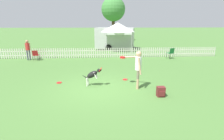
{
  "coord_description": "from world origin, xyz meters",
  "views": [
    {
      "loc": [
        0.07,
        -7.56,
        2.91
      ],
      "look_at": [
        0.58,
        0.2,
        0.82
      ],
      "focal_mm": 28.0,
      "sensor_mm": 36.0,
      "label": 1
    }
  ],
  "objects_px": {
    "handler_person": "(137,65)",
    "equipment_trailer": "(115,38)",
    "frisbee_near_dog": "(125,80)",
    "folding_chair_blue_left": "(36,54)",
    "spectator_standing": "(28,48)",
    "folding_chair_center": "(171,52)",
    "leaping_dog": "(93,74)",
    "canopy_tent_main": "(118,28)",
    "tree_left_grove": "(113,10)",
    "backpack_on_grass": "(161,92)",
    "frisbee_near_handler": "(59,83)"
  },
  "relations": [
    {
      "from": "handler_person",
      "to": "equipment_trailer",
      "type": "relative_size",
      "value": 0.33
    },
    {
      "from": "frisbee_near_dog",
      "to": "folding_chair_blue_left",
      "type": "height_order",
      "value": "folding_chair_blue_left"
    },
    {
      "from": "folding_chair_blue_left",
      "to": "spectator_standing",
      "type": "height_order",
      "value": "spectator_standing"
    },
    {
      "from": "frisbee_near_dog",
      "to": "folding_chair_center",
      "type": "bearing_deg",
      "value": 49.63
    },
    {
      "from": "frisbee_near_dog",
      "to": "equipment_trailer",
      "type": "height_order",
      "value": "equipment_trailer"
    },
    {
      "from": "frisbee_near_dog",
      "to": "folding_chair_center",
      "type": "xyz_separation_m",
      "value": [
        4.63,
        5.45,
        0.54
      ]
    },
    {
      "from": "handler_person",
      "to": "leaping_dog",
      "type": "height_order",
      "value": "handler_person"
    },
    {
      "from": "folding_chair_blue_left",
      "to": "canopy_tent_main",
      "type": "distance_m",
      "value": 8.48
    },
    {
      "from": "handler_person",
      "to": "folding_chair_center",
      "type": "relative_size",
      "value": 1.89
    },
    {
      "from": "handler_person",
      "to": "spectator_standing",
      "type": "height_order",
      "value": "handler_person"
    },
    {
      "from": "folding_chair_blue_left",
      "to": "tree_left_grove",
      "type": "height_order",
      "value": "tree_left_grove"
    },
    {
      "from": "spectator_standing",
      "to": "equipment_trailer",
      "type": "xyz_separation_m",
      "value": [
        7.51,
        5.66,
        0.31
      ]
    },
    {
      "from": "frisbee_near_dog",
      "to": "backpack_on_grass",
      "type": "xyz_separation_m",
      "value": [
        1.16,
        -2.27,
        0.19
      ]
    },
    {
      "from": "folding_chair_center",
      "to": "spectator_standing",
      "type": "distance_m",
      "value": 11.78
    },
    {
      "from": "spectator_standing",
      "to": "folding_chair_blue_left",
      "type": "bearing_deg",
      "value": 158.73
    },
    {
      "from": "equipment_trailer",
      "to": "handler_person",
      "type": "bearing_deg",
      "value": -76.38
    },
    {
      "from": "leaping_dog",
      "to": "spectator_standing",
      "type": "relative_size",
      "value": 0.63
    },
    {
      "from": "leaping_dog",
      "to": "handler_person",
      "type": "bearing_deg",
      "value": 90.33
    },
    {
      "from": "handler_person",
      "to": "canopy_tent_main",
      "type": "distance_m",
      "value": 11.08
    },
    {
      "from": "folding_chair_blue_left",
      "to": "equipment_trailer",
      "type": "xyz_separation_m",
      "value": [
        6.87,
        5.86,
        0.8
      ]
    },
    {
      "from": "backpack_on_grass",
      "to": "spectator_standing",
      "type": "relative_size",
      "value": 0.25
    },
    {
      "from": "frisbee_near_handler",
      "to": "folding_chair_center",
      "type": "xyz_separation_m",
      "value": [
        8.03,
        5.74,
        0.54
      ]
    },
    {
      "from": "folding_chair_blue_left",
      "to": "canopy_tent_main",
      "type": "bearing_deg",
      "value": -149.14
    },
    {
      "from": "frisbee_near_dog",
      "to": "folding_chair_blue_left",
      "type": "relative_size",
      "value": 0.31
    },
    {
      "from": "backpack_on_grass",
      "to": "folding_chair_blue_left",
      "type": "bearing_deg",
      "value": 134.82
    },
    {
      "from": "leaping_dog",
      "to": "canopy_tent_main",
      "type": "distance_m",
      "value": 10.96
    },
    {
      "from": "handler_person",
      "to": "frisbee_near_dog",
      "type": "height_order",
      "value": "handler_person"
    },
    {
      "from": "leaping_dog",
      "to": "folding_chair_center",
      "type": "distance_m",
      "value": 8.9
    },
    {
      "from": "backpack_on_grass",
      "to": "tree_left_grove",
      "type": "bearing_deg",
      "value": 90.69
    },
    {
      "from": "handler_person",
      "to": "tree_left_grove",
      "type": "distance_m",
      "value": 22.67
    },
    {
      "from": "folding_chair_blue_left",
      "to": "equipment_trailer",
      "type": "bearing_deg",
      "value": -140.2
    },
    {
      "from": "tree_left_grove",
      "to": "frisbee_near_dog",
      "type": "bearing_deg",
      "value": -92.38
    },
    {
      "from": "handler_person",
      "to": "frisbee_near_handler",
      "type": "height_order",
      "value": "handler_person"
    },
    {
      "from": "canopy_tent_main",
      "to": "tree_left_grove",
      "type": "distance_m",
      "value": 11.63
    },
    {
      "from": "leaping_dog",
      "to": "folding_chair_blue_left",
      "type": "bearing_deg",
      "value": -130.25
    },
    {
      "from": "frisbee_near_dog",
      "to": "canopy_tent_main",
      "type": "relative_size",
      "value": 0.08
    },
    {
      "from": "folding_chair_blue_left",
      "to": "folding_chair_center",
      "type": "bearing_deg",
      "value": 179.46
    },
    {
      "from": "frisbee_near_handler",
      "to": "handler_person",
      "type": "bearing_deg",
      "value": -14.41
    },
    {
      "from": "leaping_dog",
      "to": "frisbee_near_dog",
      "type": "distance_m",
      "value": 1.95
    },
    {
      "from": "canopy_tent_main",
      "to": "equipment_trailer",
      "type": "bearing_deg",
      "value": 96.14
    },
    {
      "from": "handler_person",
      "to": "folding_chair_blue_left",
      "type": "height_order",
      "value": "handler_person"
    },
    {
      "from": "handler_person",
      "to": "tree_left_grove",
      "type": "bearing_deg",
      "value": 10.79
    },
    {
      "from": "canopy_tent_main",
      "to": "folding_chair_blue_left",
      "type": "bearing_deg",
      "value": -148.51
    },
    {
      "from": "spectator_standing",
      "to": "tree_left_grove",
      "type": "distance_m",
      "value": 17.86
    },
    {
      "from": "equipment_trailer",
      "to": "backpack_on_grass",
      "type": "bearing_deg",
      "value": -72.99
    },
    {
      "from": "leaping_dog",
      "to": "backpack_on_grass",
      "type": "distance_m",
      "value": 3.19
    },
    {
      "from": "equipment_trailer",
      "to": "tree_left_grove",
      "type": "height_order",
      "value": "tree_left_grove"
    },
    {
      "from": "leaping_dog",
      "to": "frisbee_near_dog",
      "type": "xyz_separation_m",
      "value": [
        1.67,
        0.83,
        -0.56
      ]
    },
    {
      "from": "folding_chair_blue_left",
      "to": "folding_chair_center",
      "type": "xyz_separation_m",
      "value": [
        11.13,
        0.02,
        0.05
      ]
    },
    {
      "from": "frisbee_near_handler",
      "to": "frisbee_near_dog",
      "type": "xyz_separation_m",
      "value": [
        3.4,
        0.29,
        0.0
      ]
    }
  ]
}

